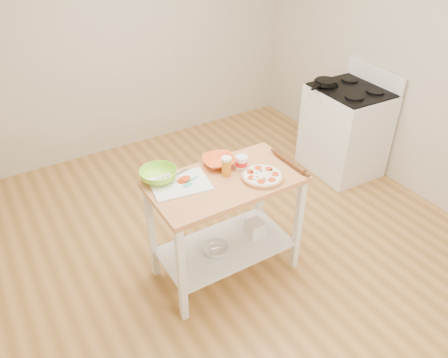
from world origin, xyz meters
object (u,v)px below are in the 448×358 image
at_px(skillet, 326,82).
at_px(shelf_bin, 255,229).
at_px(gas_stove, 345,130).
at_px(rolling_pin, 290,162).
at_px(orange_bowl, 219,161).
at_px(pizza, 262,176).
at_px(spatula, 190,182).
at_px(cutting_board, 179,183).
at_px(beer_pint, 226,166).
at_px(yogurt_tub, 242,163).
at_px(prep_island, 226,208).
at_px(knife, 170,178).
at_px(shelf_glass_bowl, 216,249).
at_px(green_bowl, 158,175).

distance_m(skillet, shelf_bin, 1.83).
height_order(gas_stove, rolling_pin, gas_stove).
bearing_deg(orange_bowl, pizza, -60.91).
distance_m(skillet, spatula, 2.13).
distance_m(skillet, cutting_board, 2.18).
height_order(skillet, beer_pint, beer_pint).
xyz_separation_m(beer_pint, yogurt_tub, (0.14, 0.01, -0.02)).
bearing_deg(pizza, spatula, 156.62).
relative_size(gas_stove, skillet, 2.94).
relative_size(cutting_board, orange_bowl, 1.84).
distance_m(prep_island, knife, 0.48).
bearing_deg(yogurt_tub, pizza, -70.43).
distance_m(knife, orange_bowl, 0.41).
bearing_deg(shelf_glass_bowl, beer_pint, 27.31).
bearing_deg(shelf_glass_bowl, gas_stove, 18.80).
distance_m(skillet, knife, 2.19).
distance_m(rolling_pin, shelf_bin, 0.64).
xyz_separation_m(pizza, yogurt_tub, (-0.06, 0.18, 0.04)).
relative_size(spatula, shelf_glass_bowl, 0.71).
height_order(skillet, knife, skillet).
xyz_separation_m(shelf_glass_bowl, shelf_bin, (0.38, 0.01, 0.03)).
height_order(knife, shelf_bin, knife).
height_order(cutting_board, beer_pint, beer_pint).
relative_size(prep_island, cutting_board, 2.51).
distance_m(prep_island, orange_bowl, 0.35).
distance_m(cutting_board, shelf_glass_bowl, 0.66).
relative_size(prep_island, shelf_glass_bowl, 5.43).
bearing_deg(yogurt_tub, rolling_pin, -22.25).
distance_m(orange_bowl, shelf_glass_bowl, 0.69).
height_order(gas_stove, shelf_glass_bowl, gas_stove).
relative_size(yogurt_tub, rolling_pin, 0.56).
bearing_deg(green_bowl, cutting_board, -51.86).
bearing_deg(yogurt_tub, knife, 164.69).
xyz_separation_m(orange_bowl, shelf_bin, (0.21, -0.21, -0.60)).
distance_m(beer_pint, rolling_pin, 0.50).
relative_size(knife, shelf_bin, 2.02).
xyz_separation_m(green_bowl, rolling_pin, (0.92, -0.33, -0.02)).
bearing_deg(spatula, knife, 118.37).
height_order(spatula, rolling_pin, rolling_pin).
distance_m(pizza, yogurt_tub, 0.19).
bearing_deg(rolling_pin, knife, 161.87).
bearing_deg(knife, shelf_bin, -30.27).
distance_m(prep_island, skillet, 1.97).
xyz_separation_m(spatula, knife, (-0.11, 0.11, 0.00)).
bearing_deg(knife, gas_stove, 0.16).
relative_size(prep_island, skillet, 2.95).
height_order(pizza, shelf_bin, pizza).
xyz_separation_m(spatula, shelf_glass_bowl, (0.13, -0.11, -0.62)).
height_order(skillet, cutting_board, skillet).
relative_size(knife, orange_bowl, 1.11).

